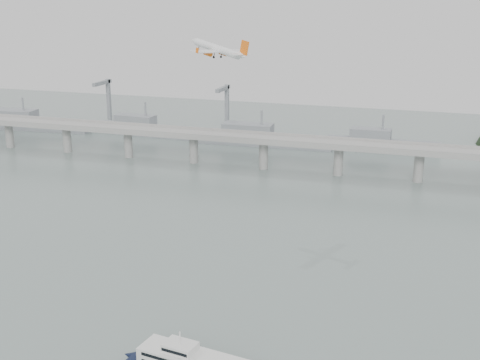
% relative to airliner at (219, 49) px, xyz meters
% --- Properties ---
extents(ground, '(900.00, 900.00, 0.00)m').
position_rel_airliner_xyz_m(ground, '(26.66, -103.51, -86.93)').
color(ground, slate).
rests_on(ground, ground).
extents(bridge, '(800.00, 22.00, 23.90)m').
position_rel_airliner_xyz_m(bridge, '(25.51, 96.49, -69.28)').
color(bridge, gray).
rests_on(bridge, ground).
extents(distant_fleet, '(453.00, 60.90, 40.00)m').
position_rel_airliner_xyz_m(distant_fleet, '(-128.70, 161.57, -80.70)').
color(distant_fleet, gray).
rests_on(distant_fleet, ground).
extents(airliner, '(36.62, 34.30, 10.14)m').
position_rel_airliner_xyz_m(airliner, '(0.00, 0.00, 0.00)').
color(airliner, white).
rests_on(airliner, ground).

